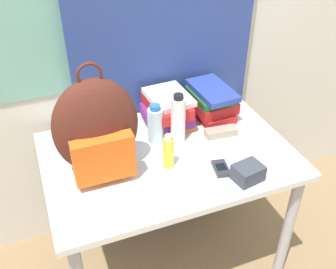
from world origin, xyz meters
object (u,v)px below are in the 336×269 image
object	(u,v)px
cell_phone	(221,168)
sunglasses_case	(221,132)
water_bottle	(155,125)
sports_bottle	(178,120)
book_stack_left	(168,110)
sunscreen_bottle	(168,152)
camera_pouch	(248,173)
backpack	(97,130)
book_stack_center	(211,101)

from	to	relation	value
cell_phone	sunglasses_case	xyz separation A→B (m)	(0.11, 0.22, 0.01)
water_bottle	sports_bottle	xyz separation A→B (m)	(0.09, -0.04, 0.03)
book_stack_left	sunscreen_bottle	distance (m)	0.32
sunglasses_case	camera_pouch	bearing A→B (deg)	-97.69
backpack	sunscreen_bottle	bearing A→B (deg)	-15.96
book_stack_center	sunscreen_bottle	world-z (taller)	sunscreen_bottle
sunscreen_bottle	camera_pouch	distance (m)	0.33
sports_bottle	sunglasses_case	size ratio (longest dim) A/B	1.58
camera_pouch	water_bottle	bearing A→B (deg)	123.72
sunscreen_bottle	cell_phone	xyz separation A→B (m)	(0.19, -0.10, -0.07)
cell_phone	sunglasses_case	world-z (taller)	sunglasses_case
water_bottle	camera_pouch	bearing A→B (deg)	-56.28
book_stack_left	cell_phone	world-z (taller)	book_stack_left
backpack	camera_pouch	xyz separation A→B (m)	(0.54, -0.27, -0.17)
backpack	book_stack_center	size ratio (longest dim) A/B	1.72
backpack	book_stack_center	world-z (taller)	backpack
book_stack_left	camera_pouch	xyz separation A→B (m)	(0.16, -0.49, -0.05)
sunscreen_bottle	book_stack_left	bearing A→B (deg)	69.41
book_stack_left	camera_pouch	distance (m)	0.51
sports_bottle	sunglasses_case	bearing A→B (deg)	-8.92
book_stack_left	book_stack_center	size ratio (longest dim) A/B	0.99
water_bottle	book_stack_left	bearing A→B (deg)	46.42
sports_bottle	camera_pouch	distance (m)	0.39
cell_phone	camera_pouch	xyz separation A→B (m)	(0.07, -0.09, 0.03)
sports_bottle	cell_phone	xyz separation A→B (m)	(0.09, -0.25, -0.11)
book_stack_left	sports_bottle	xyz separation A→B (m)	(-0.01, -0.14, 0.03)
backpack	sunglasses_case	xyz separation A→B (m)	(0.58, 0.04, -0.18)
book_stack_left	camera_pouch	size ratio (longest dim) A/B	2.16
book_stack_left	sunglasses_case	distance (m)	0.27
sports_bottle	book_stack_center	bearing A→B (deg)	31.33
backpack	sunscreen_bottle	world-z (taller)	backpack
backpack	sports_bottle	xyz separation A→B (m)	(0.37, 0.07, -0.09)
book_stack_center	camera_pouch	world-z (taller)	book_stack_center
sunglasses_case	book_stack_left	bearing A→B (deg)	138.48
sports_bottle	sunglasses_case	distance (m)	0.23
camera_pouch	backpack	bearing A→B (deg)	153.25
book_stack_center	water_bottle	distance (m)	0.35
backpack	sunglasses_case	size ratio (longest dim) A/B	3.13
water_bottle	sunscreen_bottle	bearing A→B (deg)	-93.31
cell_phone	camera_pouch	size ratio (longest dim) A/B	0.85
sports_bottle	book_stack_left	bearing A→B (deg)	87.42
backpack	sunglasses_case	distance (m)	0.61
sunglasses_case	water_bottle	bearing A→B (deg)	166.67
backpack	camera_pouch	size ratio (longest dim) A/B	3.75
water_bottle	cell_phone	size ratio (longest dim) A/B	1.72
cell_phone	sunglasses_case	size ratio (longest dim) A/B	0.71
book_stack_left	water_bottle	bearing A→B (deg)	-133.58
book_stack_center	sunscreen_bottle	distance (m)	0.45
sunscreen_bottle	cell_phone	bearing A→B (deg)	-27.99
backpack	cell_phone	bearing A→B (deg)	-21.25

